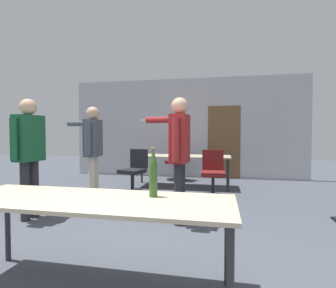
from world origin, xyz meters
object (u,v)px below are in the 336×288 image
at_px(office_chair_side_rolled, 134,172).
at_px(drink_cup, 174,154).
at_px(office_chair_far_left, 179,164).
at_px(beer_bottle, 153,173).
at_px(office_chair_mid_tucked, 213,175).
at_px(person_left_plaid, 92,144).
at_px(person_near_casual, 28,146).
at_px(person_far_watching, 179,147).

xyz_separation_m(office_chair_side_rolled, drink_cup, (0.76, 0.62, 0.37)).
relative_size(office_chair_far_left, beer_bottle, 2.37).
xyz_separation_m(office_chair_mid_tucked, drink_cup, (-0.93, 0.65, 0.36)).
distance_m(office_chair_side_rolled, office_chair_far_left, 1.79).
bearing_deg(office_chair_far_left, office_chair_side_rolled, 177.02).
distance_m(office_chair_mid_tucked, beer_bottle, 3.36).
distance_m(beer_bottle, drink_cup, 3.99).
distance_m(person_left_plaid, person_near_casual, 1.16).
bearing_deg(beer_bottle, person_near_casual, 149.52).
bearing_deg(office_chair_far_left, drink_cup, -157.18).
bearing_deg(drink_cup, office_chair_far_left, 92.28).
height_order(person_left_plaid, person_near_casual, person_near_casual).
bearing_deg(office_chair_mid_tucked, person_near_casual, 34.16).
height_order(office_chair_side_rolled, office_chair_far_left, office_chair_far_left).
distance_m(person_left_plaid, drink_cup, 2.02).
relative_size(person_near_casual, office_chair_side_rolled, 1.92).
height_order(office_chair_far_left, beer_bottle, beer_bottle).
bearing_deg(office_chair_far_left, person_near_casual, 176.13).
height_order(person_left_plaid, office_chair_side_rolled, person_left_plaid).
bearing_deg(office_chair_mid_tucked, office_chair_side_rolled, -4.01).
height_order(person_near_casual, office_chair_far_left, person_near_casual).
bearing_deg(office_chair_far_left, beer_bottle, -152.82).
height_order(office_chair_mid_tucked, office_chair_side_rolled, office_chair_mid_tucked).
height_order(beer_bottle, drink_cup, beer_bottle).
bearing_deg(person_left_plaid, office_chair_far_left, -32.75).
relative_size(office_chair_side_rolled, office_chair_far_left, 0.97).
xyz_separation_m(person_left_plaid, office_chair_side_rolled, (0.47, 0.96, -0.64)).
distance_m(person_near_casual, office_chair_far_left, 4.07).
xyz_separation_m(person_far_watching, person_near_casual, (-2.20, -0.26, -0.00)).
relative_size(office_chair_side_rolled, beer_bottle, 2.29).
relative_size(office_chair_mid_tucked, office_chair_far_left, 0.97).
bearing_deg(drink_cup, person_far_watching, -78.16).
bearing_deg(person_left_plaid, person_far_watching, -123.10).
bearing_deg(person_far_watching, office_chair_side_rolled, 39.31).
bearing_deg(person_near_casual, office_chair_side_rolled, -18.93).
relative_size(office_chair_side_rolled, drink_cup, 9.07).
relative_size(person_far_watching, drink_cup, 17.34).
bearing_deg(office_chair_mid_tucked, drink_cup, -37.94).
relative_size(person_left_plaid, beer_bottle, 4.36).
bearing_deg(beer_bottle, office_chair_side_rolled, 111.22).
bearing_deg(person_far_watching, office_chair_far_left, 12.86).
bearing_deg(office_chair_far_left, office_chair_mid_tucked, -129.46).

